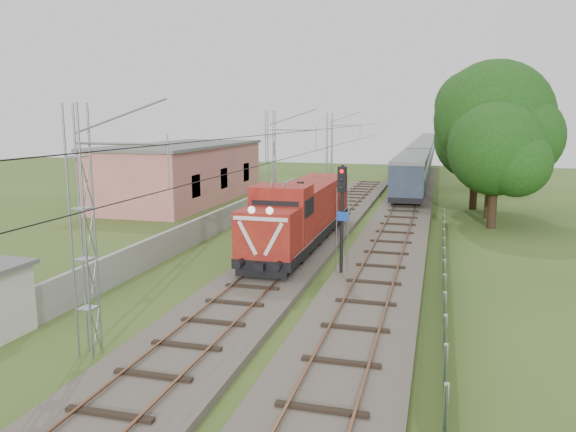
% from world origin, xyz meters
% --- Properties ---
extents(ground, '(140.00, 140.00, 0.00)m').
position_xyz_m(ground, '(0.00, 0.00, 0.00)').
color(ground, '#37541F').
rests_on(ground, ground).
extents(track_main, '(4.20, 70.00, 0.45)m').
position_xyz_m(track_main, '(0.00, 7.00, 0.18)').
color(track_main, '#6B6054').
rests_on(track_main, ground).
extents(track_side, '(4.20, 80.00, 0.45)m').
position_xyz_m(track_side, '(5.00, 20.00, 0.18)').
color(track_side, '#6B6054').
rests_on(track_side, ground).
extents(catenary, '(3.31, 70.00, 8.00)m').
position_xyz_m(catenary, '(-2.95, 12.00, 4.05)').
color(catenary, gray).
rests_on(catenary, ground).
extents(boundary_wall, '(0.25, 40.00, 1.50)m').
position_xyz_m(boundary_wall, '(-6.50, 12.00, 0.75)').
color(boundary_wall, '#9E9E99').
rests_on(boundary_wall, ground).
extents(station_building, '(8.40, 20.40, 5.22)m').
position_xyz_m(station_building, '(-15.00, 24.00, 2.63)').
color(station_building, tan).
rests_on(station_building, ground).
extents(fence, '(0.12, 32.00, 1.20)m').
position_xyz_m(fence, '(8.00, 3.00, 0.60)').
color(fence, black).
rests_on(fence, ground).
extents(locomotive, '(2.82, 16.09, 4.09)m').
position_xyz_m(locomotive, '(0.00, 8.42, 2.13)').
color(locomotive, black).
rests_on(locomotive, ground).
extents(coach_rake, '(2.92, 87.09, 3.37)m').
position_xyz_m(coach_rake, '(5.00, 66.79, 2.44)').
color(coach_rake, black).
rests_on(coach_rake, ground).
extents(signal_post, '(0.60, 0.47, 5.41)m').
position_xyz_m(signal_post, '(3.29, 2.71, 3.72)').
color(signal_post, black).
rests_on(signal_post, ground).
extents(tree_a, '(6.69, 6.37, 8.67)m').
position_xyz_m(tree_a, '(11.30, 17.66, 5.41)').
color(tree_a, '#382516').
rests_on(tree_a, ground).
extents(tree_b, '(9.07, 8.64, 11.76)m').
position_xyz_m(tree_b, '(11.40, 21.60, 7.34)').
color(tree_b, '#382516').
rests_on(tree_b, ground).
extents(tree_c, '(7.18, 6.84, 9.30)m').
position_xyz_m(tree_c, '(10.50, 25.98, 5.80)').
color(tree_c, '#382516').
rests_on(tree_c, ground).
extents(tree_d, '(5.85, 5.57, 7.58)m').
position_xyz_m(tree_d, '(12.19, 39.63, 4.73)').
color(tree_d, '#382516').
rests_on(tree_d, ground).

